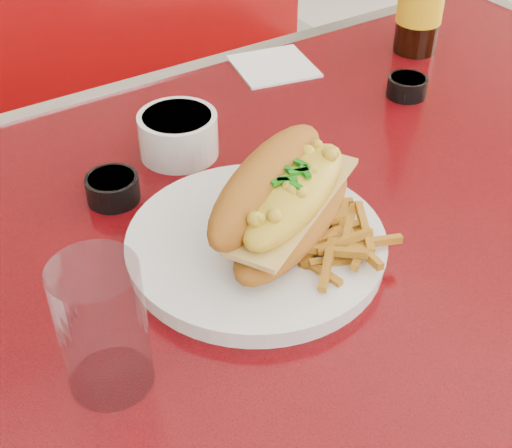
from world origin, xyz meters
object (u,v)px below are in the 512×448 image
sauce_cup_right (407,86)px  diner_table (349,287)px  sauce_cup_left (113,187)px  dinner_plate (256,245)px  booth_bench_far (125,186)px  mac_hoagie (285,198)px  water_tumbler (103,328)px  gravy_ramekin (178,133)px  fork (306,227)px

sauce_cup_right → diner_table: bearing=-144.6°
sauce_cup_left → dinner_plate: bearing=-62.6°
diner_table → booth_bench_far: booth_bench_far is taller
booth_bench_far → sauce_cup_left: size_ratio=17.43×
diner_table → dinner_plate: bearing=-170.3°
mac_hoagie → sauce_cup_right: (0.34, 0.18, -0.05)m
sauce_cup_left → water_tumbler: bearing=-114.2°
gravy_ramekin → water_tumbler: water_tumbler is taller
booth_bench_far → sauce_cup_left: booth_bench_far is taller
sauce_cup_left → mac_hoagie: bearing=-55.3°
gravy_ramekin → diner_table: bearing=-52.8°
diner_table → mac_hoagie: (-0.13, -0.03, 0.22)m
fork → water_tumbler: 0.27m
diner_table → dinner_plate: 0.24m
diner_table → fork: (-0.11, -0.04, 0.18)m
gravy_ramekin → sauce_cup_right: (0.35, -0.04, -0.01)m
sauce_cup_right → booth_bench_far: bearing=107.5°
dinner_plate → water_tumbler: 0.22m
dinner_plate → sauce_cup_left: sauce_cup_left is taller
mac_hoagie → fork: mac_hoagie is taller
gravy_ramekin → booth_bench_far: bearing=76.8°
diner_table → gravy_ramekin: (-0.15, 0.19, 0.19)m
diner_table → mac_hoagie: bearing=-166.2°
water_tumbler → gravy_ramekin: bearing=52.7°
dinner_plate → water_tumbler: water_tumbler is taller
diner_table → mac_hoagie: mac_hoagie is taller
mac_hoagie → gravy_ramekin: 0.23m
mac_hoagie → gravy_ramekin: (-0.01, 0.22, -0.03)m
dinner_plate → sauce_cup_right: size_ratio=5.18×
sauce_cup_right → water_tumbler: 0.63m
booth_bench_far → dinner_plate: (-0.17, -0.84, 0.49)m
booth_bench_far → sauce_cup_right: size_ratio=17.16×
mac_hoagie → water_tumbler: water_tumbler is taller
dinner_plate → sauce_cup_right: (0.38, 0.18, 0.00)m
sauce_cup_left → water_tumbler: size_ratio=0.52×
diner_table → sauce_cup_left: 0.35m
dinner_plate → sauce_cup_left: bearing=117.4°
fork → gravy_ramekin: bearing=-20.1°
dinner_plate → gravy_ramekin: (0.02, 0.22, 0.02)m
gravy_ramekin → water_tumbler: 0.37m
booth_bench_far → mac_hoagie: bearing=-99.1°
booth_bench_far → gravy_ramekin: (-0.15, -0.62, 0.51)m
mac_hoagie → sauce_cup_right: size_ratio=3.67×
diner_table → booth_bench_far: bearing=90.0°
fork → booth_bench_far: bearing=-35.9°
sauce_cup_left → gravy_ramekin: bearing=22.3°
water_tumbler → dinner_plate: bearing=20.4°
booth_bench_far → water_tumbler: size_ratio=9.06×
dinner_plate → fork: size_ratio=3.10×
diner_table → booth_bench_far: size_ratio=1.03×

